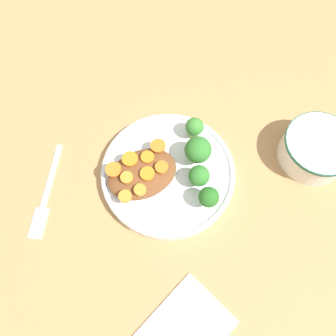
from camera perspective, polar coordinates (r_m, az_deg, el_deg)
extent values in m
plane|color=tan|center=(0.60, 0.00, -1.33)|extent=(4.00, 4.00, 0.00)
cylinder|color=white|center=(0.59, 0.00, -0.97)|extent=(0.24, 0.24, 0.02)
torus|color=white|center=(0.58, 0.00, -0.59)|extent=(0.24, 0.24, 0.01)
cylinder|color=white|center=(0.64, 24.30, 2.97)|extent=(0.12, 0.12, 0.06)
cylinder|color=#235B47|center=(0.62, 25.16, 3.98)|extent=(0.12, 0.12, 0.01)
cylinder|color=white|center=(0.63, 24.92, 3.69)|extent=(0.10, 0.10, 0.01)
ellipsoid|color=brown|center=(0.56, -4.51, -1.00)|extent=(0.12, 0.09, 0.03)
cylinder|color=#7FA85B|center=(0.58, 4.97, 2.21)|extent=(0.02, 0.02, 0.02)
sphere|color=#337A2D|center=(0.56, 5.17, 3.32)|extent=(0.05, 0.05, 0.05)
cylinder|color=#7FA85B|center=(0.56, 5.25, -2.10)|extent=(0.02, 0.02, 0.02)
sphere|color=#337A2D|center=(0.55, 5.43, -1.35)|extent=(0.04, 0.04, 0.04)
cylinder|color=#759E51|center=(0.60, 4.50, 6.25)|extent=(0.02, 0.02, 0.02)
sphere|color=#3D8433|center=(0.59, 4.64, 7.19)|extent=(0.03, 0.03, 0.03)
cylinder|color=#7FA85B|center=(0.55, 6.88, -5.74)|extent=(0.01, 0.01, 0.02)
sphere|color=#286B23|center=(0.53, 7.13, -5.04)|extent=(0.03, 0.03, 0.03)
cylinder|color=orange|center=(0.55, -0.98, -0.18)|extent=(0.02, 0.02, 0.01)
cylinder|color=orange|center=(0.57, -1.74, 3.90)|extent=(0.03, 0.03, 0.00)
cylinder|color=orange|center=(0.55, -7.19, -1.67)|extent=(0.02, 0.02, 0.01)
cylinder|color=orange|center=(0.56, -6.66, 1.58)|extent=(0.03, 0.03, 0.00)
cylinder|color=orange|center=(0.54, -7.49, -4.91)|extent=(0.02, 0.02, 0.00)
cylinder|color=orange|center=(0.55, -3.75, -0.76)|extent=(0.02, 0.02, 0.01)
cylinder|color=orange|center=(0.56, -9.50, -0.26)|extent=(0.03, 0.03, 0.01)
cylinder|color=orange|center=(0.56, -3.60, 1.92)|extent=(0.02, 0.02, 0.00)
cylinder|color=orange|center=(0.54, -4.88, -3.81)|extent=(0.02, 0.02, 0.01)
cube|color=silver|center=(0.63, -19.63, -1.15)|extent=(0.07, 0.11, 0.01)
cube|color=silver|center=(0.61, -21.65, -8.89)|extent=(0.05, 0.06, 0.01)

